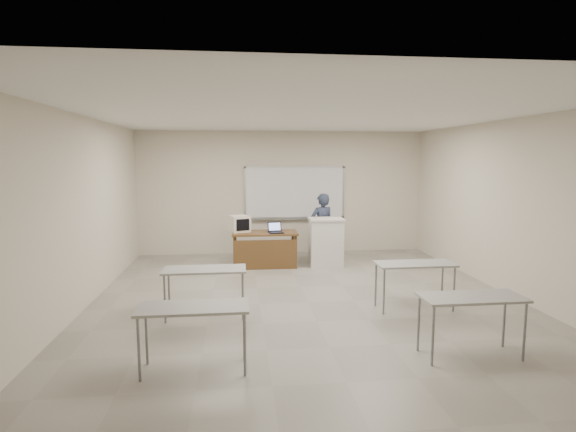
{
  "coord_description": "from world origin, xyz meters",
  "views": [
    {
      "loc": [
        -1.1,
        -7.0,
        2.32
      ],
      "look_at": [
        -0.07,
        2.2,
        1.14
      ],
      "focal_mm": 28.0,
      "sensor_mm": 36.0,
      "label": 1
    }
  ],
  "objects": [
    {
      "name": "crt_monitor",
      "position": [
        -1.08,
        2.73,
        0.92
      ],
      "size": [
        0.39,
        0.43,
        0.37
      ],
      "rotation": [
        0.0,
        0.0,
        0.35
      ],
      "color": "beige",
      "rests_on": "instructor_desk"
    },
    {
      "name": "floor",
      "position": [
        0.0,
        0.0,
        -0.01
      ],
      "size": [
        7.0,
        8.0,
        0.01
      ],
      "primitive_type": "cube",
      "color": "gray",
      "rests_on": "ground"
    },
    {
      "name": "keyboard",
      "position": [
        0.8,
        2.38,
        1.06
      ],
      "size": [
        0.48,
        0.18,
        0.03
      ],
      "primitive_type": "cube",
      "rotation": [
        0.0,
        0.0,
        0.06
      ],
      "color": "beige",
      "rests_on": "podium"
    },
    {
      "name": "podium",
      "position": [
        0.8,
        2.5,
        0.53
      ],
      "size": [
        0.74,
        0.54,
        1.04
      ],
      "rotation": [
        0.0,
        0.0,
        -0.02
      ],
      "color": "silver",
      "rests_on": "floor"
    },
    {
      "name": "laptop",
      "position": [
        -0.3,
        2.47,
        0.8
      ],
      "size": [
        0.3,
        0.28,
        0.22
      ],
      "rotation": [
        0.0,
        0.0,
        0.17
      ],
      "color": "black",
      "rests_on": "instructor_desk"
    },
    {
      "name": "student_desks",
      "position": [
        -0.0,
        -1.35,
        0.67
      ],
      "size": [
        4.4,
        2.2,
        0.73
      ],
      "color": "#999A96",
      "rests_on": "floor"
    },
    {
      "name": "instructor_desk",
      "position": [
        -0.53,
        2.49,
        0.54
      ],
      "size": [
        1.41,
        0.7,
        0.75
      ],
      "rotation": [
        0.0,
        0.0,
        -0.02
      ],
      "color": "brown",
      "rests_on": "floor"
    },
    {
      "name": "mouse",
      "position": [
        -0.33,
        2.65,
        0.77
      ],
      "size": [
        0.12,
        0.1,
        0.04
      ],
      "primitive_type": "ellipsoid",
      "rotation": [
        0.0,
        0.0,
        -0.32
      ],
      "color": "#A4A7AB",
      "rests_on": "instructor_desk"
    },
    {
      "name": "presenter",
      "position": [
        0.8,
        2.98,
        0.77
      ],
      "size": [
        0.65,
        0.52,
        1.55
      ],
      "primitive_type": "imported",
      "rotation": [
        0.0,
        0.0,
        3.43
      ],
      "color": "black",
      "rests_on": "floor"
    },
    {
      "name": "whiteboard",
      "position": [
        0.3,
        3.97,
        1.48
      ],
      "size": [
        2.48,
        0.1,
        1.31
      ],
      "color": "white",
      "rests_on": "floor"
    }
  ]
}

